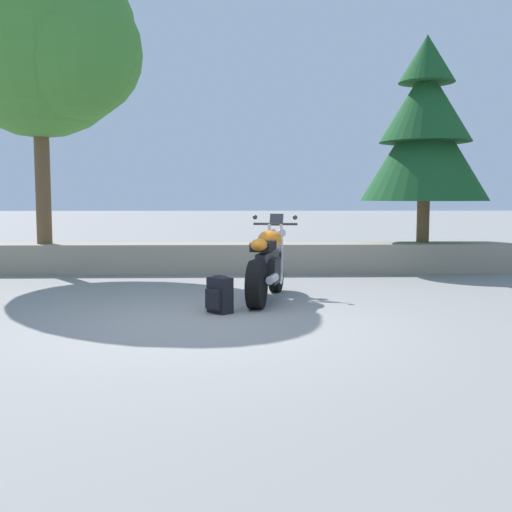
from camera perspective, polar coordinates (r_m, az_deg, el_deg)
The scene contains 6 objects.
ground_plane at distance 7.02m, azimuth -4.93°, elevation -6.24°, with size 120.00×120.00×0.00m, color gray.
stone_wall at distance 11.72m, azimuth -3.61°, elevation -0.16°, with size 36.00×0.80×0.55m, color gray.
motorcycle_orange_centre at distance 8.54m, azimuth 1.10°, elevation -0.83°, with size 0.80×2.04×1.18m.
rider_backpack at distance 7.58m, azimuth -3.40°, elevation -3.49°, with size 0.35×0.35×0.47m.
leafy_tree_far_left at distance 12.40m, azimuth -18.94°, elevation 18.33°, with size 3.79×3.61×5.58m.
pine_tree_mid_left at distance 12.49m, azimuth 15.46°, elevation 11.09°, with size 2.44×2.44×3.96m.
Camera 1 is at (0.40, -6.86, 1.42)m, focal length 43.05 mm.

